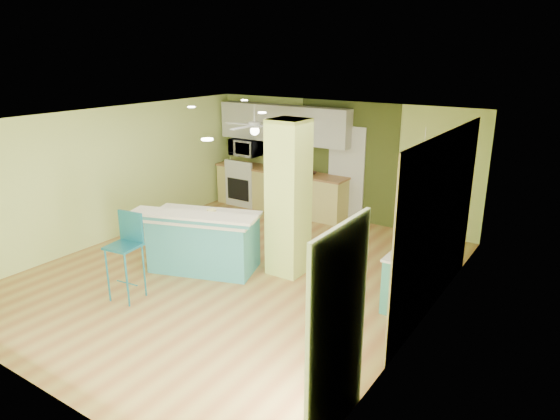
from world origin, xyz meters
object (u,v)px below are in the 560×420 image
object	(u,v)px
peninsula	(203,241)
canister	(211,214)
side_counter	(414,275)
fruit_bowl	(310,173)
bar_stool	(127,242)

from	to	relation	value
peninsula	canister	bearing A→B (deg)	-24.79
side_counter	fruit_bowl	distance (m)	4.12
bar_stool	side_counter	world-z (taller)	bar_stool
peninsula	canister	size ratio (longest dim) A/B	14.13
bar_stool	fruit_bowl	bearing A→B (deg)	78.52
bar_stool	fruit_bowl	distance (m)	4.67
side_counter	canister	distance (m)	3.21
bar_stool	fruit_bowl	size ratio (longest dim) A/B	4.52
fruit_bowl	canister	xyz separation A→B (m)	(0.17, -3.36, 0.04)
bar_stool	side_counter	distance (m)	4.13
peninsula	fruit_bowl	distance (m)	3.37
canister	fruit_bowl	bearing A→B (deg)	92.85
peninsula	canister	xyz separation A→B (m)	(0.22, -0.02, 0.51)
fruit_bowl	canister	bearing A→B (deg)	-87.15
peninsula	fruit_bowl	bearing A→B (deg)	70.46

